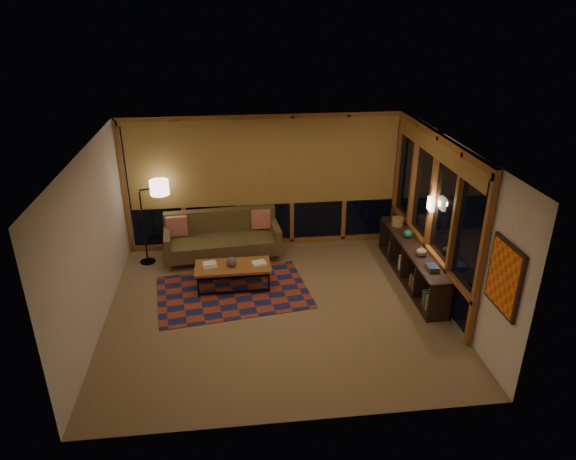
{
  "coord_description": "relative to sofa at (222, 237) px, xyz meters",
  "views": [
    {
      "loc": [
        -0.66,
        -7.15,
        4.66
      ],
      "look_at": [
        0.24,
        0.54,
        1.16
      ],
      "focal_mm": 32.0,
      "sensor_mm": 36.0,
      "label": 1
    }
  ],
  "objects": [
    {
      "name": "wall_sconce",
      "position": [
        3.5,
        -1.46,
        1.11
      ],
      "size": [
        0.12,
        0.18,
        0.22
      ],
      "primitive_type": null,
      "color": "#FFEFC6",
      "rests_on": "walls"
    },
    {
      "name": "walls",
      "position": [
        0.88,
        -1.91,
        0.91
      ],
      "size": [
        5.51,
        5.01,
        2.7
      ],
      "color": "silver",
      "rests_on": "floor"
    },
    {
      "name": "window_wall_right",
      "position": [
        3.56,
        -1.31,
        0.91
      ],
      "size": [
        0.16,
        3.7,
        2.6
      ],
      "primitive_type": null,
      "color": "brown",
      "rests_on": "walls"
    },
    {
      "name": "sofa",
      "position": [
        0.0,
        0.0,
        0.0
      ],
      "size": [
        2.24,
        1.07,
        0.89
      ],
      "primitive_type": null,
      "rotation": [
        0.0,
        0.0,
        0.09
      ],
      "color": "#4A3E1E",
      "rests_on": "floor"
    },
    {
      "name": "pillow_right",
      "position": [
        0.77,
        0.29,
        0.19
      ],
      "size": [
        0.38,
        0.14,
        0.38
      ],
      "primitive_type": null,
      "rotation": [
        0.0,
        0.0,
        -0.04
      ],
      "color": "#AD0B02",
      "rests_on": "sofa"
    },
    {
      "name": "pillow_left",
      "position": [
        -0.86,
        0.15,
        0.2
      ],
      "size": [
        0.4,
        0.16,
        0.39
      ],
      "primitive_type": null,
      "rotation": [
        0.0,
        0.0,
        0.08
      ],
      "color": "#AD0B02",
      "rests_on": "sofa"
    },
    {
      "name": "ceiling",
      "position": [
        0.88,
        -1.91,
        2.26
      ],
      "size": [
        5.5,
        5.0,
        0.01
      ],
      "primitive_type": "cube",
      "color": "white",
      "rests_on": "walls"
    },
    {
      "name": "basket",
      "position": [
        3.35,
        -0.36,
        0.32
      ],
      "size": [
        0.23,
        0.23,
        0.17
      ],
      "primitive_type": "cylinder",
      "rotation": [
        0.0,
        0.0,
        0.03
      ],
      "color": "olive",
      "rests_on": "bookshelf"
    },
    {
      "name": "wall_art",
      "position": [
        3.59,
        -3.76,
        1.01
      ],
      "size": [
        0.06,
        0.74,
        0.94
      ],
      "primitive_type": null,
      "color": "red",
      "rests_on": "walls"
    },
    {
      "name": "floor",
      "position": [
        0.88,
        -1.91,
        -0.44
      ],
      "size": [
        5.5,
        5.0,
        0.01
      ],
      "primitive_type": "cube",
      "color": "#95805E",
      "rests_on": "ground"
    },
    {
      "name": "teal_bowl",
      "position": [
        3.37,
        -0.91,
        0.32
      ],
      "size": [
        0.18,
        0.18,
        0.16
      ],
      "primitive_type": "sphere",
      "rotation": [
        0.0,
        0.0,
        0.16
      ],
      "color": "#1A6354",
      "rests_on": "bookshelf"
    },
    {
      "name": "floor_lamp",
      "position": [
        -1.46,
        0.0,
        0.36
      ],
      "size": [
        0.62,
        0.51,
        1.62
      ],
      "primitive_type": null,
      "rotation": [
        0.0,
        0.0,
        0.34
      ],
      "color": "black",
      "rests_on": "floor"
    },
    {
      "name": "ceramic_pot",
      "position": [
        0.16,
        -1.17,
        0.08
      ],
      "size": [
        0.2,
        0.2,
        0.17
      ],
      "primitive_type": "sphere",
      "rotation": [
        0.0,
        0.0,
        -0.18
      ],
      "color": "#24232B",
      "rests_on": "coffee_table"
    },
    {
      "name": "book_stack_b",
      "position": [
        0.63,
        -1.18,
        0.02
      ],
      "size": [
        0.3,
        0.26,
        0.05
      ],
      "primitive_type": null,
      "rotation": [
        0.0,
        0.0,
        0.24
      ],
      "color": "white",
      "rests_on": "coffee_table"
    },
    {
      "name": "coffee_table",
      "position": [
        0.18,
        -1.15,
        -0.23
      ],
      "size": [
        1.31,
        0.61,
        0.44
      ],
      "primitive_type": null,
      "rotation": [
        0.0,
        0.0,
        0.01
      ],
      "color": "brown",
      "rests_on": "floor"
    },
    {
      "name": "book_stack_a",
      "position": [
        -0.22,
        -1.15,
        0.03
      ],
      "size": [
        0.29,
        0.25,
        0.08
      ],
      "primitive_type": null,
      "rotation": [
        0.0,
        0.0,
        0.19
      ],
      "color": "white",
      "rests_on": "coffee_table"
    },
    {
      "name": "bookshelf",
      "position": [
        3.37,
        -1.24,
        -0.1
      ],
      "size": [
        0.4,
        2.72,
        0.68
      ],
      "primitive_type": null,
      "color": "#372521",
      "rests_on": "floor"
    },
    {
      "name": "area_rug",
      "position": [
        0.16,
        -1.33,
        -0.44
      ],
      "size": [
        2.77,
        2.04,
        0.01
      ],
      "primitive_type": "cube",
      "rotation": [
        0.0,
        0.0,
        0.14
      ],
      "color": "#96341F",
      "rests_on": "floor"
    },
    {
      "name": "shelf_book_stack",
      "position": [
        3.37,
        -2.12,
        0.28
      ],
      "size": [
        0.19,
        0.27,
        0.08
      ],
      "primitive_type": null,
      "rotation": [
        0.0,
        0.0,
        0.01
      ],
      "color": "white",
      "rests_on": "bookshelf"
    },
    {
      "name": "vase",
      "position": [
        3.37,
        -1.62,
        0.33
      ],
      "size": [
        0.18,
        0.18,
        0.18
      ],
      "primitive_type": "imported",
      "rotation": [
        0.0,
        0.0,
        0.06
      ],
      "color": "#C0AE97",
      "rests_on": "bookshelf"
    },
    {
      "name": "window_wall_back",
      "position": [
        0.88,
        0.52,
        0.91
      ],
      "size": [
        5.3,
        0.16,
        2.6
      ],
      "primitive_type": null,
      "color": "brown",
      "rests_on": "walls"
    }
  ]
}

